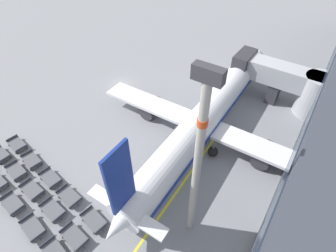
{
  "coord_description": "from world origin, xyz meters",
  "views": [
    {
      "loc": [
        28.89,
        -28.46,
        26.89
      ],
      "look_at": [
        14.67,
        -6.89,
        2.58
      ],
      "focal_mm": 28.0,
      "sensor_mm": 36.0,
      "label": 1
    }
  ],
  "objects_px": {
    "baggage_dolly_row_near_col_d": "(33,228)",
    "baggage_dolly_row_mid_a_col_a": "(0,155)",
    "baggage_dolly_row_mid_a_col_b": "(16,171)",
    "baggage_dolly_row_mid_b_col_a": "(17,144)",
    "apron_light_mast": "(198,162)",
    "baggage_dolly_row_near_col_c": "(12,204)",
    "baggage_dolly_row_mid_b_col_e": "(94,220)",
    "baggage_dolly_row_mid_b_col_b": "(32,160)",
    "baggage_dolly_row_mid_a_col_c": "(32,190)",
    "baggage_dolly_row_mid_a_col_e": "(75,237)",
    "baggage_dolly_row_mid_b_col_d": "(69,197)",
    "baggage_dolly_row_mid_b_col_c": "(51,178)",
    "baggage_dolly_row_mid_a_col_d": "(53,210)",
    "airplane": "(206,117)"
  },
  "relations": [
    {
      "from": "baggage_dolly_row_near_col_d",
      "to": "baggage_dolly_row_mid_a_col_a",
      "type": "bearing_deg",
      "value": 162.27
    },
    {
      "from": "baggage_dolly_row_mid_a_col_b",
      "to": "baggage_dolly_row_mid_b_col_a",
      "type": "bearing_deg",
      "value": 144.99
    },
    {
      "from": "apron_light_mast",
      "to": "baggage_dolly_row_near_col_c",
      "type": "bearing_deg",
      "value": -153.24
    },
    {
      "from": "baggage_dolly_row_mid_b_col_e",
      "to": "baggage_dolly_row_mid_b_col_b",
      "type": "bearing_deg",
      "value": 173.38
    },
    {
      "from": "baggage_dolly_row_near_col_c",
      "to": "baggage_dolly_row_mid_b_col_a",
      "type": "height_order",
      "value": "same"
    },
    {
      "from": "baggage_dolly_row_mid_a_col_c",
      "to": "baggage_dolly_row_mid_b_col_b",
      "type": "bearing_deg",
      "value": 144.66
    },
    {
      "from": "baggage_dolly_row_mid_b_col_e",
      "to": "apron_light_mast",
      "type": "height_order",
      "value": "apron_light_mast"
    },
    {
      "from": "baggage_dolly_row_near_col_d",
      "to": "apron_light_mast",
      "type": "xyz_separation_m",
      "value": [
        13.45,
        9.45,
        10.18
      ]
    },
    {
      "from": "baggage_dolly_row_mid_a_col_b",
      "to": "baggage_dolly_row_mid_a_col_e",
      "type": "distance_m",
      "value": 12.47
    },
    {
      "from": "baggage_dolly_row_mid_b_col_e",
      "to": "baggage_dolly_row_mid_b_col_d",
      "type": "bearing_deg",
      "value": 173.32
    },
    {
      "from": "baggage_dolly_row_mid_b_col_c",
      "to": "apron_light_mast",
      "type": "bearing_deg",
      "value": 14.36
    },
    {
      "from": "baggage_dolly_row_mid_b_col_b",
      "to": "baggage_dolly_row_mid_b_col_e",
      "type": "relative_size",
      "value": 1.0
    },
    {
      "from": "baggage_dolly_row_mid_b_col_a",
      "to": "baggage_dolly_row_mid_b_col_d",
      "type": "height_order",
      "value": "same"
    },
    {
      "from": "apron_light_mast",
      "to": "baggage_dolly_row_near_col_d",
      "type": "bearing_deg",
      "value": -144.91
    },
    {
      "from": "baggage_dolly_row_mid_a_col_d",
      "to": "baggage_dolly_row_mid_b_col_c",
      "type": "xyz_separation_m",
      "value": [
        -3.66,
        2.61,
        0.0
      ]
    },
    {
      "from": "baggage_dolly_row_mid_a_col_d",
      "to": "baggage_dolly_row_mid_b_col_d",
      "type": "height_order",
      "value": "same"
    },
    {
      "from": "baggage_dolly_row_mid_a_col_c",
      "to": "apron_light_mast",
      "type": "bearing_deg",
      "value": 20.76
    },
    {
      "from": "baggage_dolly_row_near_col_c",
      "to": "baggage_dolly_row_mid_b_col_a",
      "type": "distance_m",
      "value": 9.59
    },
    {
      "from": "baggage_dolly_row_mid_b_col_e",
      "to": "baggage_dolly_row_mid_b_col_c",
      "type": "bearing_deg",
      "value": 173.29
    },
    {
      "from": "baggage_dolly_row_mid_a_col_c",
      "to": "baggage_dolly_row_mid_b_col_e",
      "type": "height_order",
      "value": "same"
    },
    {
      "from": "baggage_dolly_row_mid_b_col_d",
      "to": "baggage_dolly_row_mid_a_col_a",
      "type": "bearing_deg",
      "value": -176.61
    },
    {
      "from": "baggage_dolly_row_mid_b_col_e",
      "to": "apron_light_mast",
      "type": "relative_size",
      "value": 0.19
    },
    {
      "from": "baggage_dolly_row_near_col_c",
      "to": "baggage_dolly_row_mid_a_col_a",
      "type": "xyz_separation_m",
      "value": [
        -7.86,
        3.41,
        0.0
      ]
    },
    {
      "from": "airplane",
      "to": "baggage_dolly_row_mid_b_col_b",
      "type": "relative_size",
      "value": 10.94
    },
    {
      "from": "baggage_dolly_row_mid_a_col_c",
      "to": "apron_light_mast",
      "type": "relative_size",
      "value": 0.19
    },
    {
      "from": "baggage_dolly_row_near_col_c",
      "to": "baggage_dolly_row_near_col_d",
      "type": "relative_size",
      "value": 1.0
    },
    {
      "from": "baggage_dolly_row_mid_b_col_b",
      "to": "baggage_dolly_row_mid_a_col_c",
      "type": "bearing_deg",
      "value": -35.34
    },
    {
      "from": "baggage_dolly_row_mid_b_col_d",
      "to": "baggage_dolly_row_mid_a_col_b",
      "type": "bearing_deg",
      "value": -171.87
    },
    {
      "from": "baggage_dolly_row_mid_a_col_d",
      "to": "baggage_dolly_row_mid_a_col_b",
      "type": "bearing_deg",
      "value": 173.22
    },
    {
      "from": "apron_light_mast",
      "to": "baggage_dolly_row_mid_b_col_b",
      "type": "bearing_deg",
      "value": -169.74
    },
    {
      "from": "baggage_dolly_row_near_col_d",
      "to": "airplane",
      "type": "bearing_deg",
      "value": 70.33
    },
    {
      "from": "baggage_dolly_row_near_col_d",
      "to": "baggage_dolly_row_mid_a_col_c",
      "type": "bearing_deg",
      "value": 144.86
    },
    {
      "from": "baggage_dolly_row_mid_b_col_a",
      "to": "baggage_dolly_row_mid_b_col_d",
      "type": "bearing_deg",
      "value": -7.42
    },
    {
      "from": "baggage_dolly_row_mid_a_col_b",
      "to": "baggage_dolly_row_mid_a_col_d",
      "type": "distance_m",
      "value": 8.16
    },
    {
      "from": "baggage_dolly_row_mid_a_col_c",
      "to": "baggage_dolly_row_mid_a_col_e",
      "type": "height_order",
      "value": "same"
    },
    {
      "from": "airplane",
      "to": "baggage_dolly_row_mid_b_col_c",
      "type": "distance_m",
      "value": 21.32
    },
    {
      "from": "baggage_dolly_row_mid_a_col_a",
      "to": "baggage_dolly_row_mid_b_col_b",
      "type": "relative_size",
      "value": 0.99
    },
    {
      "from": "baggage_dolly_row_mid_a_col_e",
      "to": "baggage_dolly_row_mid_b_col_c",
      "type": "xyz_separation_m",
      "value": [
        -7.91,
        3.34,
        0.0
      ]
    },
    {
      "from": "baggage_dolly_row_mid_a_col_b",
      "to": "baggage_dolly_row_mid_b_col_d",
      "type": "height_order",
      "value": "same"
    },
    {
      "from": "baggage_dolly_row_mid_a_col_b",
      "to": "airplane",
      "type": "bearing_deg",
      "value": 50.06
    },
    {
      "from": "baggage_dolly_row_mid_a_col_e",
      "to": "baggage_dolly_row_mid_b_col_a",
      "type": "height_order",
      "value": "same"
    },
    {
      "from": "airplane",
      "to": "baggage_dolly_row_mid_b_col_d",
      "type": "distance_m",
      "value": 19.88
    },
    {
      "from": "baggage_dolly_row_mid_a_col_b",
      "to": "baggage_dolly_row_mid_b_col_c",
      "type": "xyz_separation_m",
      "value": [
        4.45,
        1.64,
        0.0
      ]
    },
    {
      "from": "baggage_dolly_row_near_col_d",
      "to": "baggage_dolly_row_mid_a_col_b",
      "type": "bearing_deg",
      "value": 156.72
    },
    {
      "from": "baggage_dolly_row_near_col_d",
      "to": "baggage_dolly_row_mid_b_col_c",
      "type": "xyz_separation_m",
      "value": [
        -3.57,
        5.09,
        0.0
      ]
    },
    {
      "from": "baggage_dolly_row_mid_b_col_b",
      "to": "baggage_dolly_row_mid_b_col_c",
      "type": "bearing_deg",
      "value": -6.46
    },
    {
      "from": "apron_light_mast",
      "to": "baggage_dolly_row_mid_a_col_e",
      "type": "bearing_deg",
      "value": -139.79
    },
    {
      "from": "baggage_dolly_row_mid_a_col_c",
      "to": "baggage_dolly_row_mid_b_col_a",
      "type": "xyz_separation_m",
      "value": [
        -7.98,
        3.41,
        0.0
      ]
    },
    {
      "from": "baggage_dolly_row_mid_a_col_e",
      "to": "baggage_dolly_row_mid_b_col_b",
      "type": "distance_m",
      "value": 12.83
    },
    {
      "from": "airplane",
      "to": "baggage_dolly_row_mid_a_col_e",
      "type": "height_order",
      "value": "airplane"
    }
  ]
}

